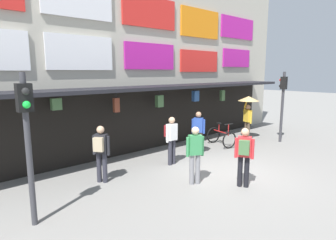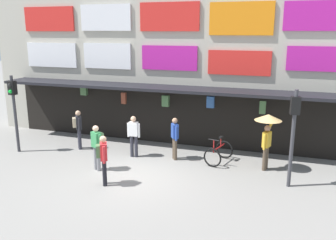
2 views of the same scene
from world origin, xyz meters
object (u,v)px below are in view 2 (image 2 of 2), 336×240
object	(u,v)px
traffic_light_near	(14,102)
pedestrian_in_red	(97,144)
pedestrian_in_blue	(78,127)
pedestrian_with_umbrella	(268,126)
pedestrian_in_green	(103,157)
traffic_light_far	(294,123)
pedestrian_in_black	(175,136)
pedestrian_in_white	(134,133)
bicycle_parked	(219,153)

from	to	relation	value
traffic_light_near	pedestrian_in_red	size ratio (longest dim) A/B	1.90
pedestrian_in_blue	pedestrian_with_umbrella	bearing A→B (deg)	0.79
pedestrian_with_umbrella	pedestrian_in_green	bearing A→B (deg)	-148.32
traffic_light_far	pedestrian_in_blue	xyz separation A→B (m)	(-8.56, 1.11, -1.16)
pedestrian_in_red	pedestrian_in_black	world-z (taller)	same
pedestrian_in_white	traffic_light_near	bearing A→B (deg)	-168.35
pedestrian_in_white	pedestrian_in_black	xyz separation A→B (m)	(1.64, 0.23, -0.04)
traffic_light_far	bicycle_parked	size ratio (longest dim) A/B	2.47
pedestrian_in_green	pedestrian_in_red	xyz separation A→B (m)	(-0.83, 1.08, 0.00)
bicycle_parked	pedestrian_in_blue	xyz separation A→B (m)	(-5.97, -0.28, 0.59)
pedestrian_with_umbrella	pedestrian_in_black	bearing A→B (deg)	-179.81
traffic_light_near	bicycle_parked	world-z (taller)	traffic_light_near
pedestrian_in_green	pedestrian_in_white	size ratio (longest dim) A/B	1.00
pedestrian_in_green	pedestrian_in_red	size ratio (longest dim) A/B	1.00
pedestrian_in_red	pedestrian_in_white	size ratio (longest dim) A/B	1.00
traffic_light_near	pedestrian_in_black	xyz separation A→B (m)	(6.49, 1.23, -1.19)
traffic_light_far	traffic_light_near	bearing A→B (deg)	-179.90
pedestrian_in_green	pedestrian_in_blue	xyz separation A→B (m)	(-2.79, 2.94, 0.00)
pedestrian_in_white	pedestrian_in_red	bearing A→B (deg)	-111.43
pedestrian_in_white	pedestrian_in_black	size ratio (longest dim) A/B	1.00
traffic_light_near	pedestrian_in_blue	distance (m)	2.75
bicycle_parked	pedestrian_in_red	xyz separation A→B (m)	(-4.02, -2.14, 0.59)
pedestrian_in_blue	bicycle_parked	bearing A→B (deg)	2.68
pedestrian_in_red	pedestrian_with_umbrella	xyz separation A→B (m)	(5.77, 1.97, 0.66)
traffic_light_far	pedestrian_in_white	world-z (taller)	traffic_light_far
traffic_light_far	pedestrian_in_white	distance (m)	6.12
pedestrian_in_black	pedestrian_with_umbrella	bearing A→B (deg)	0.19
pedestrian_with_umbrella	pedestrian_in_white	distance (m)	5.14
pedestrian_in_white	pedestrian_in_green	bearing A→B (deg)	-86.81
pedestrian_in_red	pedestrian_with_umbrella	bearing A→B (deg)	18.81
pedestrian_in_green	pedestrian_with_umbrella	world-z (taller)	pedestrian_with_umbrella
pedestrian_in_green	bicycle_parked	bearing A→B (deg)	45.28
pedestrian_in_green	pedestrian_with_umbrella	bearing A→B (deg)	31.68
pedestrian_in_black	pedestrian_in_green	bearing A→B (deg)	-116.01
bicycle_parked	pedestrian_in_green	distance (m)	4.57
pedestrian_with_umbrella	pedestrian_in_black	world-z (taller)	pedestrian_with_umbrella
traffic_light_far	pedestrian_with_umbrella	xyz separation A→B (m)	(-0.83, 1.22, -0.50)
pedestrian_in_green	pedestrian_in_blue	size ratio (longest dim) A/B	1.00
traffic_light_near	pedestrian_in_green	bearing A→B (deg)	-19.85
pedestrian_in_green	pedestrian_with_umbrella	size ratio (longest dim) A/B	0.81
traffic_light_far	pedestrian_in_white	bearing A→B (deg)	170.60
traffic_light_near	pedestrian_in_white	size ratio (longest dim) A/B	1.90
traffic_light_near	pedestrian_in_green	size ratio (longest dim) A/B	1.90
pedestrian_in_green	pedestrian_in_black	bearing A→B (deg)	63.99
pedestrian_in_blue	pedestrian_in_black	size ratio (longest dim) A/B	1.00
pedestrian_in_green	pedestrian_in_white	xyz separation A→B (m)	(-0.16, 2.81, 0.00)
traffic_light_near	pedestrian_in_white	distance (m)	5.09
traffic_light_far	pedestrian_in_black	world-z (taller)	traffic_light_far
bicycle_parked	pedestrian_in_red	size ratio (longest dim) A/B	0.77
bicycle_parked	pedestrian_in_blue	bearing A→B (deg)	-177.32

